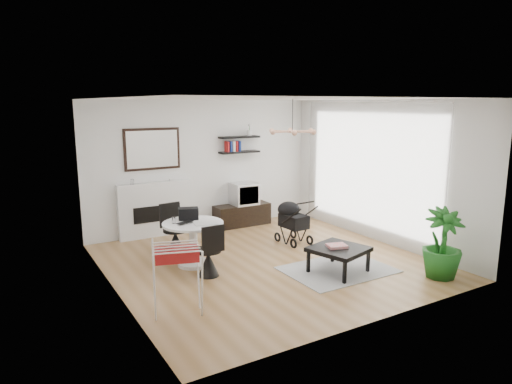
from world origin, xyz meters
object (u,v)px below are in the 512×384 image
crt_tv (244,194)px  drying_rack (177,278)px  tv_console (242,215)px  coffee_table (339,250)px  fireplace (156,203)px  potted_plant (442,243)px  dining_table (193,237)px  stroller (292,223)px

crt_tv → drying_rack: (-2.82, -3.36, -0.22)m
tv_console → coffee_table: size_ratio=1.29×
tv_console → crt_tv: crt_tv is taller
fireplace → potted_plant: (3.04, -4.36, -0.15)m
dining_table → coffee_table: 2.35m
crt_tv → stroller: bearing=-83.6°
drying_rack → stroller: (3.00, 1.78, -0.10)m
drying_rack → stroller: bearing=47.9°
potted_plant → fireplace: bearing=124.8°
dining_table → potted_plant: (3.06, -2.41, 0.06)m
fireplace → crt_tv: bearing=-4.5°
drying_rack → coffee_table: size_ratio=0.95×
fireplace → dining_table: 1.96m
crt_tv → stroller: (0.18, -1.57, -0.33)m
dining_table → coffee_table: bearing=-38.6°
fireplace → crt_tv: size_ratio=3.97×
crt_tv → dining_table: (-1.95, -1.80, -0.22)m
crt_tv → fireplace: bearing=175.5°
dining_table → tv_console: bearing=43.4°
potted_plant → tv_console: bearing=105.4°
coffee_table → potted_plant: (1.22, -0.95, 0.17)m
tv_console → crt_tv: size_ratio=2.27×
potted_plant → dining_table: bearing=141.7°
fireplace → stroller: (2.11, -1.73, -0.31)m
tv_console → dining_table: (-1.90, -1.80, 0.25)m
drying_rack → dining_table: bearing=78.0°
dining_table → fireplace: bearing=89.4°
fireplace → tv_console: size_ratio=1.75×
fireplace → coffee_table: size_ratio=2.24×
drying_rack → coffee_table: (2.71, 0.10, -0.11)m
fireplace → dining_table: (-0.02, -1.95, -0.20)m
fireplace → coffee_table: (1.81, -3.41, -0.32)m
tv_console → stroller: 1.60m
potted_plant → stroller: bearing=109.4°
coffee_table → fireplace: bearing=118.0°
stroller → tv_console: bearing=95.1°
tv_console → potted_plant: (1.16, -4.21, 0.31)m
crt_tv → potted_plant: 4.36m
dining_table → stroller: bearing=6.0°
fireplace → potted_plant: bearing=-55.2°
crt_tv → drying_rack: crt_tv is taller
stroller → potted_plant: 2.80m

